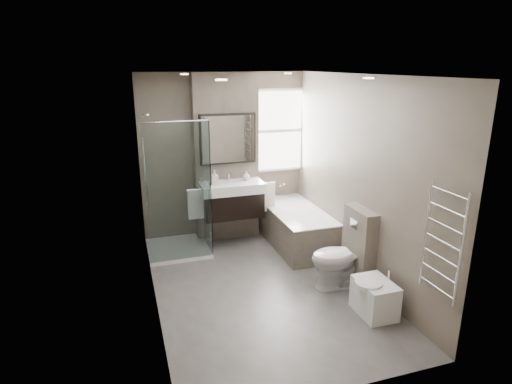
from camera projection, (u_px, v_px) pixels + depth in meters
name	position (u px, v px, depth m)	size (l,w,h in m)	color
room	(262.00, 189.00, 5.04)	(2.70, 3.90, 2.70)	#56524F
vanity_pier	(226.00, 158.00, 6.65)	(1.00, 0.25, 2.60)	#635A4E
vanity	(232.00, 199.00, 6.50)	(0.95, 0.47, 0.66)	black
mirror_cabinet	(228.00, 139.00, 6.41)	(0.86, 0.08, 0.76)	black
towel_left	(196.00, 204.00, 6.32)	(0.24, 0.06, 0.44)	silver
towel_right	(267.00, 197.00, 6.65)	(0.24, 0.06, 0.44)	silver
shower_enclosure	(184.00, 221.00, 6.28)	(0.90, 0.90, 2.00)	white
bathtub	(296.00, 226.00, 6.59)	(0.75, 1.60, 0.57)	#635A4E
window	(278.00, 131.00, 6.90)	(0.98, 0.06, 1.33)	white
toilet	(342.00, 257.00, 5.34)	(0.44, 0.78, 0.79)	white
cistern_box	(359.00, 247.00, 5.39)	(0.19, 0.55, 1.00)	#635A4E
bidet	(374.00, 297.00, 4.79)	(0.43, 0.50, 0.52)	white
towel_radiator	(443.00, 242.00, 4.00)	(0.03, 0.49, 1.10)	silver
soap_bottle_a	(215.00, 177.00, 6.29)	(0.10, 0.10, 0.22)	white
soap_bottle_b	(246.00, 176.00, 6.54)	(0.11, 0.11, 0.14)	white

